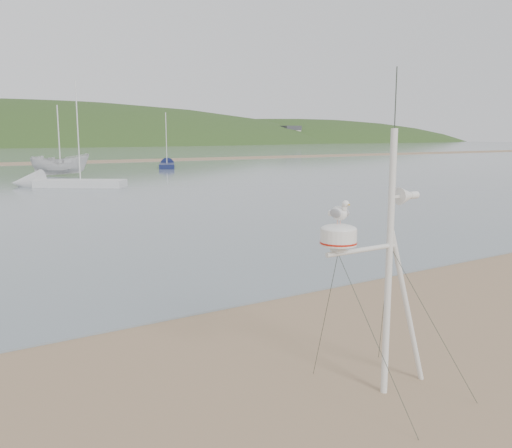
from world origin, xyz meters
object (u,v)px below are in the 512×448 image
mast_rig (386,321)px  sailboat_blue_far (167,165)px  boat_white (59,147)px  sailboat_white_near (49,183)px

mast_rig → sailboat_blue_far: bearing=69.5°
mast_rig → sailboat_blue_far: size_ratio=0.67×
mast_rig → boat_white: 46.39m
boat_white → sailboat_white_near: 11.28m
boat_white → mast_rig: bearing=-171.8°
mast_rig → sailboat_blue_far: 56.94m
sailboat_blue_far → mast_rig: bearing=-110.5°
boat_white → sailboat_blue_far: sailboat_blue_far is taller
boat_white → sailboat_blue_far: (13.64, 7.40, -2.29)m
boat_white → sailboat_white_near: sailboat_white_near is taller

